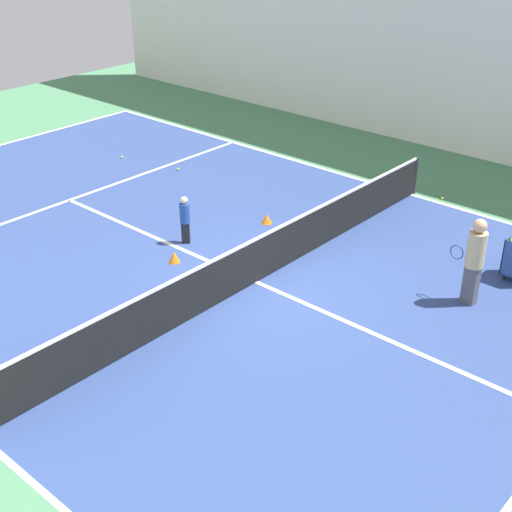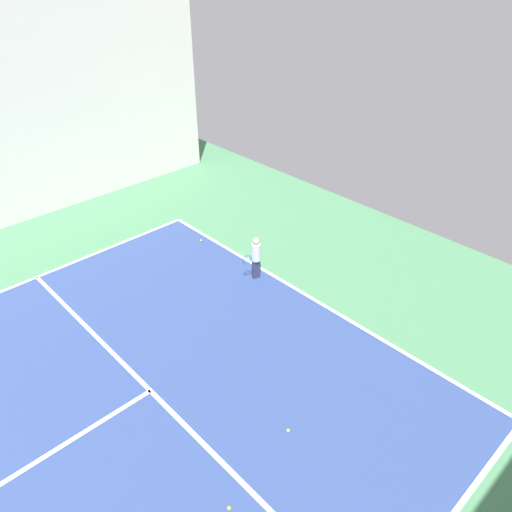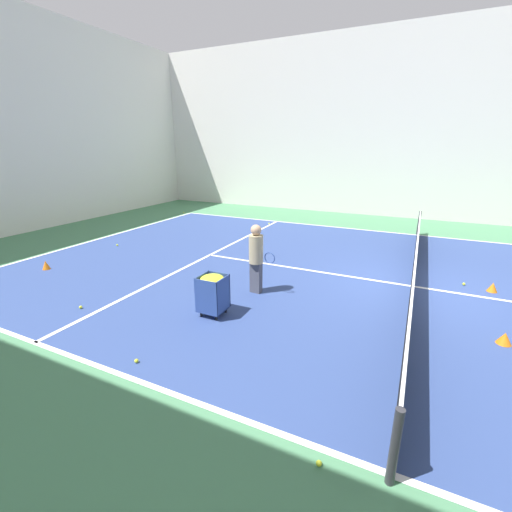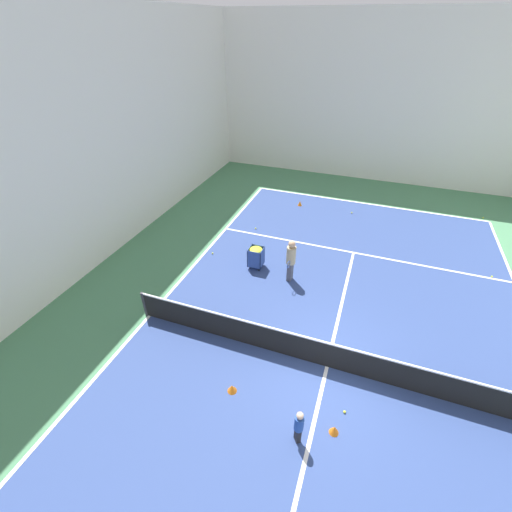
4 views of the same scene
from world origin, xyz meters
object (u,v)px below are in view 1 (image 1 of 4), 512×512
child_midcourt (185,217)px  training_cone_1 (267,219)px  coach_at_net (475,256)px  tennis_net (256,260)px  training_cone_0 (174,257)px

child_midcourt → training_cone_1: bearing=33.5°
coach_at_net → child_midcourt: (1.77, -5.75, -0.36)m
coach_at_net → tennis_net: bearing=37.1°
training_cone_1 → coach_at_net: bearing=88.3°
training_cone_0 → tennis_net: bearing=105.1°
training_cone_1 → training_cone_0: bearing=-4.0°
tennis_net → training_cone_0: 1.92m
child_midcourt → training_cone_1: size_ratio=4.29×
child_midcourt → training_cone_0: bearing=-96.6°
tennis_net → coach_at_net: (-2.06, 3.47, 0.48)m
coach_at_net → training_cone_0: bearing=32.2°
child_midcourt → training_cone_0: child_midcourt is taller
training_cone_1 → tennis_net: bearing=36.3°
training_cone_0 → training_cone_1: training_cone_0 is taller
tennis_net → training_cone_1: size_ratio=47.71×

